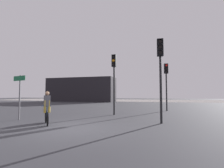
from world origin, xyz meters
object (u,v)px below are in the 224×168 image
Objects in this scene: traffic_light_far_right at (166,78)px; traffic_light_center at (114,73)px; cyclist at (47,108)px; distant_building at (81,90)px; direction_sign_post at (19,91)px; traffic_light_near_right at (160,64)px.

traffic_light_center is (-3.72, -4.26, 0.08)m from traffic_light_far_right.
distant_building is at bearing 71.72° from cyclist.
distant_building reaches higher than direction_sign_post.
distant_building is 28.64m from traffic_light_near_right.
traffic_light_near_right is (16.25, -23.57, 0.60)m from distant_building.
traffic_light_far_right is 0.98× the size of traffic_light_near_right.
direction_sign_post is (-7.93, -1.03, -1.33)m from traffic_light_near_right.
cyclist is (-5.78, -9.14, -2.15)m from traffic_light_far_right.
traffic_light_far_right reaches higher than direction_sign_post.
traffic_light_near_right is (3.31, -2.95, -0.02)m from traffic_light_center.
traffic_light_near_right reaches higher than traffic_light_far_right.
direction_sign_post is at bearing -71.31° from distant_building.
traffic_light_far_right is 2.63× the size of cyclist.
distant_building is 23.36m from traffic_light_far_right.
traffic_light_far_right is 11.02m from cyclist.
cyclist is (-5.37, -1.93, -2.21)m from traffic_light_near_right.
distant_building reaches higher than traffic_light_center.
traffic_light_far_right is 11.79m from direction_sign_post.
traffic_light_center is at bearing 28.50° from traffic_light_far_right.
direction_sign_post is 2.86m from cyclist.
traffic_light_far_right is at bearing -126.72° from traffic_light_center.
distant_building reaches higher than traffic_light_far_right.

